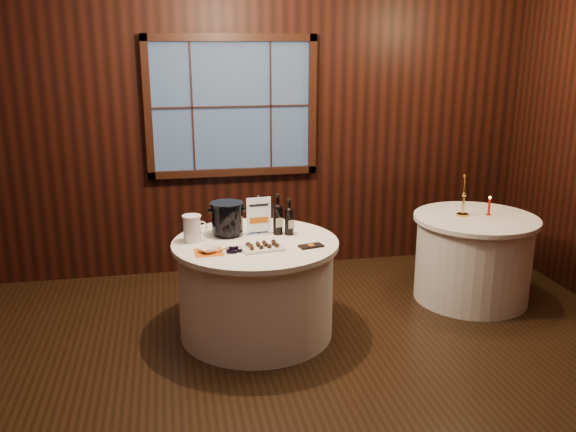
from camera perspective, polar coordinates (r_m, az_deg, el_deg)
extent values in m
plane|color=black|center=(4.12, -0.80, -16.95)|extent=(6.00, 6.00, 0.00)
cube|color=black|center=(5.98, -5.28, 8.76)|extent=(6.00, 0.02, 3.00)
cube|color=#354B6F|center=(5.94, -5.29, 10.17)|extent=(1.50, 0.01, 1.20)
cylinder|color=white|center=(4.83, -3.00, -6.93)|extent=(1.20, 1.20, 0.73)
cylinder|color=white|center=(4.69, -3.07, -2.59)|extent=(1.28, 1.28, 0.04)
cylinder|color=white|center=(5.70, 16.88, -3.97)|extent=(1.00, 1.00, 0.73)
cylinder|color=white|center=(5.59, 17.19, -0.25)|extent=(1.08, 1.08, 0.04)
cube|color=silver|center=(4.85, -2.76, -1.62)|extent=(0.17, 0.11, 0.02)
cube|color=silver|center=(4.80, -2.79, 0.17)|extent=(0.02, 0.02, 0.30)
cube|color=white|center=(4.79, -2.76, 0.13)|extent=(0.19, 0.02, 0.28)
cylinder|color=black|center=(4.82, -0.96, -0.51)|extent=(0.08, 0.08, 0.21)
sphere|color=black|center=(4.79, -0.97, 0.69)|extent=(0.08, 0.08, 0.08)
cylinder|color=black|center=(4.77, -0.97, 1.36)|extent=(0.03, 0.03, 0.09)
cylinder|color=black|center=(4.76, -0.97, 1.91)|extent=(0.03, 0.03, 0.02)
cube|color=beige|center=(4.78, -0.88, -0.64)|extent=(0.06, 0.01, 0.07)
cylinder|color=black|center=(4.81, 0.11, -0.68)|extent=(0.07, 0.07, 0.19)
sphere|color=black|center=(4.78, 0.11, 0.41)|extent=(0.07, 0.07, 0.07)
cylinder|color=black|center=(4.77, 0.11, 1.01)|extent=(0.03, 0.03, 0.08)
cylinder|color=black|center=(4.76, 0.11, 1.50)|extent=(0.03, 0.03, 0.02)
cube|color=beige|center=(4.77, 0.20, -0.80)|extent=(0.05, 0.02, 0.07)
cylinder|color=black|center=(4.84, -5.66, -1.61)|extent=(0.19, 0.19, 0.03)
cylinder|color=black|center=(4.80, -5.70, -0.22)|extent=(0.24, 0.24, 0.21)
cylinder|color=black|center=(4.77, -5.74, 1.12)|extent=(0.26, 0.26, 0.02)
cube|color=white|center=(4.50, -2.40, -2.98)|extent=(0.33, 0.24, 0.02)
cube|color=black|center=(4.55, 2.17, -2.82)|extent=(0.19, 0.13, 0.01)
cylinder|color=#3D2D16|center=(4.44, -6.08, -3.16)|extent=(0.08, 0.02, 0.03)
cylinder|color=white|center=(4.70, -8.97, -1.22)|extent=(0.13, 0.13, 0.20)
cylinder|color=white|center=(4.67, -9.02, -0.01)|extent=(0.14, 0.14, 0.01)
torus|color=white|center=(4.70, -8.14, -1.06)|extent=(0.10, 0.01, 0.10)
cube|color=orange|center=(4.46, -7.43, -3.38)|extent=(0.21, 0.21, 0.00)
imported|color=white|center=(4.46, -7.44, -3.15)|extent=(0.18, 0.18, 0.03)
cylinder|color=gold|center=(5.57, 16.01, 0.11)|extent=(0.11, 0.11, 0.02)
cylinder|color=gold|center=(5.53, 16.15, 1.86)|extent=(0.02, 0.02, 0.33)
cylinder|color=gold|center=(5.49, 16.29, 3.67)|extent=(0.05, 0.05, 0.03)
cylinder|color=gold|center=(5.64, 18.24, 0.08)|extent=(0.05, 0.05, 0.01)
cylinder|color=#A9110D|center=(5.62, 18.31, 0.84)|extent=(0.02, 0.02, 0.14)
sphere|color=#FFB23F|center=(5.60, 18.38, 1.65)|extent=(0.02, 0.02, 0.02)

